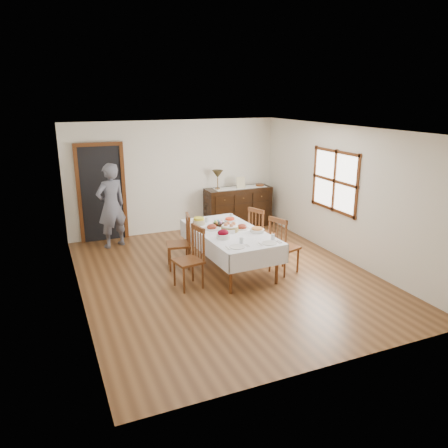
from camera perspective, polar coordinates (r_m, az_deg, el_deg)
name	(u,v)px	position (r m, az deg, el deg)	size (l,w,h in m)	color
ground	(226,276)	(7.95, 0.28, -6.76)	(6.00, 6.00, 0.00)	brown
room_shell	(209,183)	(7.79, -1.92, 5.38)	(5.02, 6.02, 2.65)	white
dining_table	(230,236)	(8.00, 0.75, -1.52)	(1.21, 2.25, 0.76)	white
chair_left_near	(191,257)	(7.36, -4.33, -4.32)	(0.50, 0.50, 1.05)	#5B2E13
chair_left_far	(181,241)	(8.19, -5.63, -2.23)	(0.51, 0.51, 1.03)	#5B2E13
chair_right_near	(282,245)	(7.96, 7.64, -2.71)	(0.56, 0.56, 1.07)	#5B2E13
chair_right_far	(260,231)	(8.78, 4.73, -0.97)	(0.55, 0.55, 1.01)	#5B2E13
sideboard	(238,207)	(10.73, 1.85, 2.21)	(1.62, 0.59, 0.97)	black
person	(111,203)	(9.47, -14.54, 2.68)	(0.60, 0.38, 1.92)	slate
bread_basket	(230,228)	(7.94, 0.75, -0.49)	(0.32, 0.32, 0.17)	olive
egg_basket	(219,224)	(8.28, -0.72, 0.03)	(0.23, 0.23, 0.11)	black
ham_platter_a	(212,227)	(8.08, -1.61, -0.46)	(0.31, 0.31, 0.11)	white
ham_platter_b	(242,227)	(8.09, 2.36, -0.43)	(0.29, 0.29, 0.11)	white
beet_bowl	(223,235)	(7.54, -0.11, -1.39)	(0.24, 0.24, 0.16)	white
carrot_bowl	(230,220)	(8.48, 0.77, 0.47)	(0.21, 0.21, 0.09)	white
pineapple_bowl	(199,221)	(8.37, -3.31, 0.37)	(0.23, 0.23, 0.13)	tan
casserole_dish	(257,230)	(7.92, 4.34, -0.81)	(0.27, 0.27, 0.08)	white
butter_dish	(230,232)	(7.81, 0.85, -1.00)	(0.14, 0.10, 0.07)	white
setting_left	(238,245)	(7.19, 1.86, -2.72)	(0.42, 0.31, 0.10)	white
setting_right	(270,241)	(7.40, 6.06, -2.23)	(0.42, 0.31, 0.10)	white
glass_far_a	(207,220)	(8.51, -2.25, 0.58)	(0.07, 0.07, 0.10)	silver
glass_far_b	(231,216)	(8.73, 0.94, 1.03)	(0.06, 0.06, 0.11)	silver
runner	(240,188)	(10.63, 2.12, 4.78)	(1.30, 0.35, 0.01)	white
table_lamp	(218,175)	(10.37, -0.84, 6.46)	(0.26, 0.26, 0.46)	brown
picture_frame	(241,183)	(10.53, 2.20, 5.42)	(0.22, 0.08, 0.28)	beige
deco_bowl	(260,185)	(10.83, 4.71, 5.10)	(0.20, 0.20, 0.06)	#5B2E13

